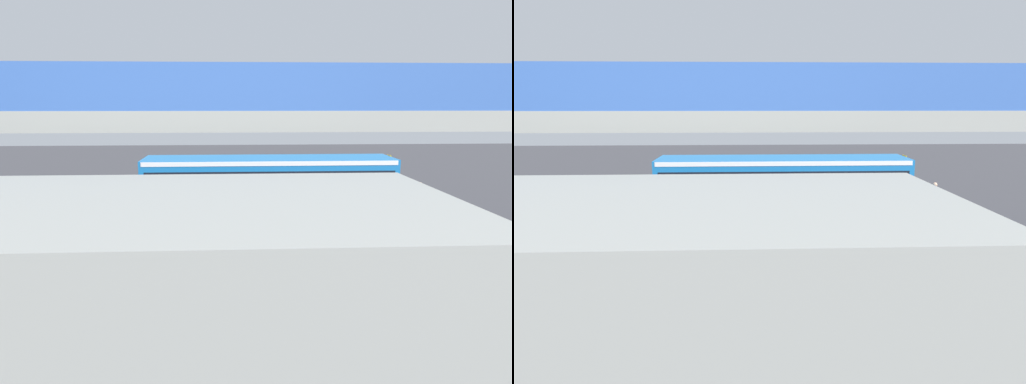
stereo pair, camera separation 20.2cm
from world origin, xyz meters
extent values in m
plane|color=#38383D|center=(0.00, 0.00, 0.00)|extent=(80.00, 80.00, 0.00)
cube|color=#196BB7|center=(-0.15, 0.65, 1.72)|extent=(11.50, 2.55, 2.86)
cube|color=black|center=(-0.15, 0.65, 2.23)|extent=(11.04, 2.59, 0.90)
cube|color=white|center=(-0.15, 0.65, 3.03)|extent=(11.27, 2.58, 0.20)
cube|color=black|center=(5.62, 0.65, 2.06)|extent=(0.04, 2.24, 1.20)
cylinder|color=black|center=(3.53, 1.92, 0.52)|extent=(1.04, 0.30, 1.04)
cylinder|color=black|center=(3.53, -0.63, 0.52)|extent=(1.04, 0.30, 1.04)
cylinder|color=black|center=(-3.83, 1.92, 0.52)|extent=(1.04, 0.30, 1.04)
cylinder|color=black|center=(-3.83, -0.63, 0.52)|extent=(1.04, 0.30, 1.04)
cube|color=black|center=(9.17, 4.01, 1.12)|extent=(4.80, 1.95, 1.86)
cube|color=black|center=(9.17, 4.01, 1.48)|extent=(4.42, 1.98, 0.56)
cylinder|color=black|center=(10.75, 3.04, 0.34)|extent=(0.68, 0.22, 0.68)
cylinder|color=black|center=(7.58, 4.99, 0.34)|extent=(0.68, 0.22, 0.68)
cylinder|color=black|center=(7.58, 3.04, 0.34)|extent=(0.68, 0.22, 0.68)
torus|color=black|center=(-7.87, 2.09, 0.36)|extent=(0.72, 0.06, 0.72)
torus|color=black|center=(-8.92, 2.09, 0.36)|extent=(0.72, 0.06, 0.72)
cube|color=black|center=(-8.39, 2.09, 0.54)|extent=(0.89, 0.04, 0.04)
cylinder|color=black|center=(-8.58, 2.09, 0.74)|extent=(0.03, 0.03, 0.40)
cube|color=black|center=(-8.58, 2.09, 0.94)|extent=(0.20, 0.08, 0.04)
cylinder|color=black|center=(-7.99, 2.09, 0.91)|extent=(0.02, 0.44, 0.02)
cylinder|color=#2D2D38|center=(-7.70, -0.07, 0.42)|extent=(0.32, 0.32, 0.85)
cylinder|color=#3F3F47|center=(-7.70, -0.07, 1.20)|extent=(0.38, 0.38, 0.70)
sphere|color=tan|center=(-7.70, -0.07, 1.68)|extent=(0.22, 0.22, 0.22)
cylinder|color=slate|center=(-7.08, -2.95, 1.40)|extent=(0.08, 0.08, 2.80)
cube|color=yellow|center=(-7.08, -2.95, 2.50)|extent=(0.04, 0.60, 0.60)
cube|color=silver|center=(-4.00, -2.40, 0.00)|extent=(2.00, 0.20, 0.01)
cube|color=silver|center=(0.00, -2.40, 0.00)|extent=(2.00, 0.20, 0.01)
cube|color=silver|center=(4.00, -2.40, 0.00)|extent=(2.00, 0.20, 0.01)
cube|color=gray|center=(0.00, 9.56, 5.22)|extent=(31.49, 2.60, 0.50)
cube|color=#3359A5|center=(0.00, 8.31, 6.02)|extent=(31.49, 0.08, 1.10)
cube|color=#3359A5|center=(0.00, 10.81, 6.02)|extent=(31.49, 0.08, 1.10)
cube|color=gray|center=(2.58, 14.72, 2.10)|extent=(9.00, 5.00, 4.20)
cube|color=#192333|center=(2.58, 12.20, 1.89)|extent=(7.65, 0.04, 2.94)
camera|label=1|loc=(1.61, 21.66, 5.67)|focal=32.16mm
camera|label=2|loc=(1.41, 21.67, 5.67)|focal=32.16mm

